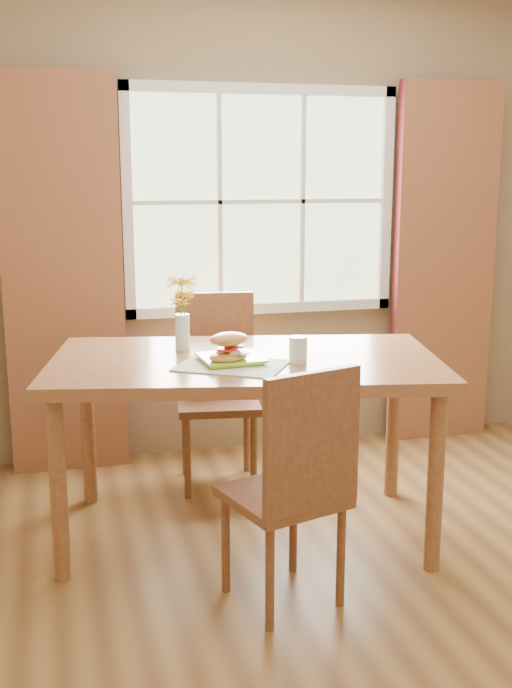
{
  "coord_description": "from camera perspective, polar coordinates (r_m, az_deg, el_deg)",
  "views": [
    {
      "loc": [
        -1.22,
        -2.74,
        1.69
      ],
      "look_at": [
        -0.34,
        0.65,
        0.92
      ],
      "focal_mm": 42.0,
      "sensor_mm": 36.0,
      "label": 1
    }
  ],
  "objects": [
    {
      "name": "croissant_sandwich",
      "position": [
        3.47,
        -1.93,
        -0.26
      ],
      "size": [
        0.2,
        0.16,
        0.13
      ],
      "rotation": [
        0.0,
        0.0,
        0.27
      ],
      "color": "#CC8645",
      "rests_on": "plate"
    },
    {
      "name": "flower_vase",
      "position": [
        3.77,
        -5.27,
        2.73
      ],
      "size": [
        0.14,
        0.14,
        0.35
      ],
      "color": "silver",
      "rests_on": "dining_table"
    },
    {
      "name": "chair_near",
      "position": [
        3.1,
        2.8,
        -9.54
      ],
      "size": [
        0.51,
        0.51,
        0.98
      ],
      "rotation": [
        0.0,
        0.0,
        0.3
      ],
      "color": "brown",
      "rests_on": "room"
    },
    {
      "name": "curtain_right",
      "position": [
        5.14,
        13.18,
        5.43
      ],
      "size": [
        0.65,
        0.08,
        2.2
      ],
      "primitive_type": "cube",
      "color": "maroon",
      "rests_on": "room"
    },
    {
      "name": "plate",
      "position": [
        3.55,
        -1.78,
        -1.14
      ],
      "size": [
        0.28,
        0.28,
        0.01
      ],
      "primitive_type": "cube",
      "rotation": [
        0.0,
        0.0,
        0.07
      ],
      "color": "#A0D134",
      "rests_on": "placemat"
    },
    {
      "name": "dining_table",
      "position": [
        3.66,
        -0.78,
        -2.32
      ],
      "size": [
        1.9,
        1.31,
        0.85
      ],
      "rotation": [
        0.0,
        0.0,
        -0.2
      ],
      "color": "#946439",
      "rests_on": "room"
    },
    {
      "name": "placemat",
      "position": [
        3.49,
        -1.73,
        -1.54
      ],
      "size": [
        0.56,
        0.52,
        0.01
      ],
      "primitive_type": "cube",
      "rotation": [
        0.0,
        0.0,
        -0.55
      ],
      "color": "beige",
      "rests_on": "dining_table"
    },
    {
      "name": "water_glass",
      "position": [
        3.53,
        3.0,
        -0.48
      ],
      "size": [
        0.08,
        0.08,
        0.12
      ],
      "color": "silver",
      "rests_on": "dining_table"
    },
    {
      "name": "curtain_left",
      "position": [
        4.56,
        -13.51,
        4.57
      ],
      "size": [
        0.65,
        0.08,
        2.2
      ],
      "primitive_type": "cube",
      "color": "maroon",
      "rests_on": "room"
    },
    {
      "name": "chair_far",
      "position": [
        4.38,
        -2.81,
        -2.55
      ],
      "size": [
        0.48,
        0.48,
        1.03
      ],
      "rotation": [
        0.0,
        0.0,
        -0.13
      ],
      "color": "brown",
      "rests_on": "room"
    },
    {
      "name": "room",
      "position": [
        3.02,
        9.5,
        5.69
      ],
      "size": [
        4.24,
        3.84,
        2.74
      ],
      "color": "olive",
      "rests_on": "ground"
    },
    {
      "name": "window",
      "position": [
        4.77,
        0.36,
        10.07
      ],
      "size": [
        1.62,
        0.06,
        1.32
      ],
      "color": "#A7BE8F",
      "rests_on": "room"
    }
  ]
}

